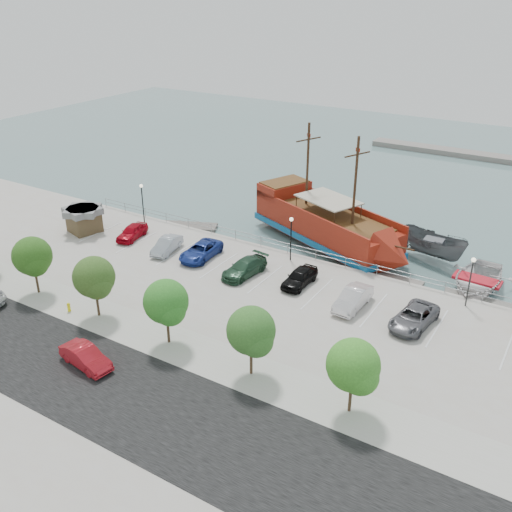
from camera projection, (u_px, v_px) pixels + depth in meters
The scene contains 30 objects.
ground at pixel (254, 299), 48.78m from camera, with size 160.00×160.00×0.00m, color slate.
land_slab at pixel (60, 450), 32.48m from camera, with size 100.00×58.00×1.20m, color #A99E91.
street at pixel (121, 393), 36.06m from camera, with size 100.00×8.00×0.04m, color black.
sidewalk at pixel (180, 346), 40.66m from camera, with size 100.00×4.00×0.05m, color #ABAA9B.
seawall_railing at pixel (297, 250), 54.11m from camera, with size 50.00×0.06×1.00m.
far_shore at pixel (501, 159), 86.13m from camera, with size 40.00×3.00×0.80m, color gray.
pirate_ship at pixel (335, 229), 57.16m from camera, with size 20.03×12.36×12.50m.
patrol_boat at pixel (433, 248), 54.95m from camera, with size 2.65×7.05×2.73m, color #55585B.
speedboat at pixel (477, 283), 49.72m from camera, with size 5.56×7.79×1.61m, color silver.
dock_west at pixel (184, 226), 62.74m from camera, with size 7.29×2.08×0.42m, color #665F59.
dock_mid at pixel (387, 279), 51.73m from camera, with size 6.37×1.82×0.36m, color gray.
dock_east at pixel (481, 303), 47.86m from camera, with size 6.23×1.78×0.36m, color slate.
shed at pixel (84, 219), 58.92m from camera, with size 3.93×3.93×2.61m.
street_sedan at pixel (86, 357), 38.33m from camera, with size 1.49×4.26×1.40m, color #B41721.
fire_hydrant at pixel (69, 307), 44.80m from camera, with size 0.27×0.27×0.78m.
lamp_post_left at pixel (142, 196), 60.56m from camera, with size 0.36×0.36×4.28m.
lamp_post_mid at pixel (291, 231), 52.07m from camera, with size 0.36×0.36×4.28m.
lamp_post_right at pixel (471, 273), 44.52m from camera, with size 0.36×0.36×4.28m.
tree_b at pixel (33, 258), 46.19m from camera, with size 3.30×3.20×5.00m.
tree_c at pixel (95, 279), 42.89m from camera, with size 3.30×3.20×5.00m.
tree_d at pixel (167, 304), 39.59m from camera, with size 3.30×3.20×5.00m.
tree_e at pixel (252, 333), 36.28m from camera, with size 3.30×3.20×5.00m.
tree_f at pixel (355, 368), 32.98m from camera, with size 3.30×3.20×5.00m.
parked_car_a at pixel (132, 232), 57.57m from camera, with size 1.68×4.17×1.42m, color #A40311.
parked_car_b at pixel (167, 245), 54.67m from camera, with size 1.47×4.21×1.39m, color #9DA5AD.
parked_car_c at pixel (201, 251), 53.49m from camera, with size 2.35×5.09×1.42m, color navy.
parked_car_d at pixel (244, 268), 50.31m from camera, with size 2.00×4.91×1.43m, color #22452E.
parked_car_e at pixel (300, 277), 48.65m from camera, with size 1.74×4.31×1.47m, color black.
parked_car_f at pixel (353, 298), 45.29m from camera, with size 1.63×4.67×1.54m, color silver.
parked_car_g at pixel (414, 317), 42.85m from camera, with size 2.37×5.13×1.43m, color #5B5B5F.
Camera 1 is at (22.36, -36.01, 23.43)m, focal length 40.00 mm.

